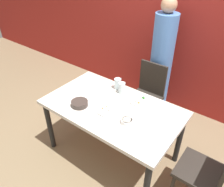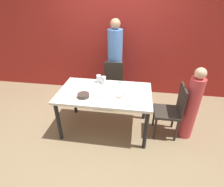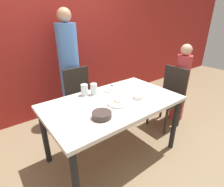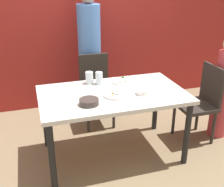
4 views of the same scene
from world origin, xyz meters
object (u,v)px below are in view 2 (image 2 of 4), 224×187
chair_adult_spot (113,84)px  person_adult (115,64)px  chair_child_spot (172,110)px  bowl_curry (83,95)px  person_child (191,107)px  plate_rice_adult (118,85)px  glass_water_tall (99,79)px

chair_adult_spot → person_adult: bearing=90.0°
chair_child_spot → bowl_curry: chair_child_spot is taller
person_child → plate_rice_adult: person_child is taller
person_child → bowl_curry: bearing=-172.3°
chair_child_spot → person_child: 0.29m
chair_child_spot → plate_rice_adult: chair_child_spot is taller
person_child → bowl_curry: size_ratio=6.72×
person_child → bowl_curry: person_child is taller
chair_child_spot → person_adult: 1.53m
person_child → bowl_curry: 1.66m
plate_rice_adult → person_adult: bearing=101.4°
person_child → glass_water_tall: person_child is taller
chair_child_spot → person_adult: person_adult is taller
bowl_curry → chair_child_spot: bearing=9.2°
bowl_curry → plate_rice_adult: size_ratio=0.83×
bowl_curry → plate_rice_adult: (0.47, 0.45, -0.02)m
person_adult → person_child: person_adult is taller
bowl_curry → glass_water_tall: size_ratio=1.39×
chair_adult_spot → bowl_curry: bearing=-107.3°
person_adult → glass_water_tall: (-0.18, -0.76, 0.01)m
chair_child_spot → person_child: size_ratio=0.74×
person_adult → chair_child_spot: bearing=-45.3°
chair_adult_spot → plate_rice_adult: 0.60m
chair_adult_spot → chair_child_spot: 1.30m
chair_child_spot → bowl_curry: 1.40m
chair_child_spot → chair_adult_spot: bearing=-125.3°
chair_adult_spot → person_adult: 0.44m
plate_rice_adult → chair_adult_spot: bearing=108.0°
glass_water_tall → plate_rice_adult: bearing=-12.2°
person_child → chair_child_spot: bearing=180.0°
bowl_curry → glass_water_tall: bearing=76.9°
glass_water_tall → bowl_curry: bearing=-103.1°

